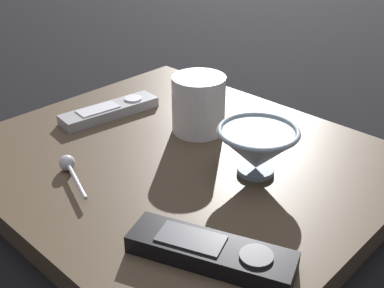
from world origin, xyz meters
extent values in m
plane|color=black|center=(0.00, 0.00, 0.00)|extent=(6.00, 6.00, 0.00)
cube|color=#4C3D2D|center=(0.00, 0.00, 0.02)|extent=(0.64, 0.55, 0.04)
cylinder|color=#8C9EAD|center=(0.12, 0.04, 0.04)|extent=(0.06, 0.06, 0.01)
cone|color=#8C9EAD|center=(0.12, 0.04, 0.08)|extent=(0.12, 0.12, 0.06)
torus|color=#8C9EAD|center=(0.12, 0.04, 0.11)|extent=(0.12, 0.12, 0.01)
cylinder|color=white|center=(-0.03, 0.09, 0.09)|extent=(0.09, 0.09, 0.10)
cylinder|color=silver|center=(-0.04, -0.17, 0.05)|extent=(0.09, 0.04, 0.01)
sphere|color=silver|center=(-0.09, -0.15, 0.05)|extent=(0.02, 0.02, 0.02)
cube|color=black|center=(0.20, -0.15, 0.05)|extent=(0.20, 0.12, 0.02)
cylinder|color=#3A3A42|center=(0.25, -0.13, 0.06)|extent=(0.04, 0.04, 0.00)
cube|color=#3A3A42|center=(0.18, -0.16, 0.06)|extent=(0.09, 0.06, 0.00)
cube|color=#9E9EA3|center=(-0.20, 0.02, 0.05)|extent=(0.07, 0.19, 0.02)
cylinder|color=silver|center=(-0.19, 0.07, 0.06)|extent=(0.03, 0.03, 0.00)
cube|color=silver|center=(-0.20, -0.01, 0.06)|extent=(0.04, 0.08, 0.00)
camera|label=1|loc=(0.48, -0.47, 0.43)|focal=45.55mm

